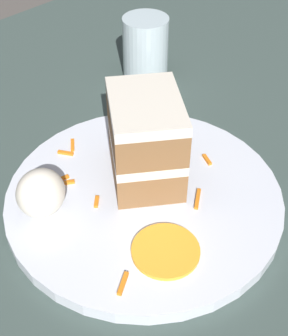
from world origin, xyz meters
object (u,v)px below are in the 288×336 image
at_px(plate, 144,197).
at_px(cream_dollop, 41,193).
at_px(cake_slice, 146,140).
at_px(orange_garnish, 166,251).
at_px(drinking_glass, 146,53).

bearing_deg(plate, cream_dollop, -31.43).
bearing_deg(cake_slice, cream_dollop, 19.92).
relative_size(plate, cream_dollop, 5.67).
bearing_deg(orange_garnish, drinking_glass, -133.61).
xyz_separation_m(plate, drinking_glass, (-0.19, -0.17, 0.03)).
xyz_separation_m(plate, cream_dollop, (0.09, -0.05, 0.03)).
bearing_deg(cake_slice, drinking_glass, -98.46).
bearing_deg(cream_dollop, drinking_glass, -156.73).
relative_size(plate, orange_garnish, 4.53).
xyz_separation_m(cake_slice, drinking_glass, (-0.16, -0.15, -0.02)).
xyz_separation_m(orange_garnish, drinking_glass, (-0.23, -0.24, 0.02)).
xyz_separation_m(cream_dollop, orange_garnish, (-0.04, 0.12, -0.02)).
height_order(plate, cake_slice, cake_slice).
bearing_deg(orange_garnish, cream_dollop, -69.86).
bearing_deg(drinking_glass, cream_dollop, 23.27).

